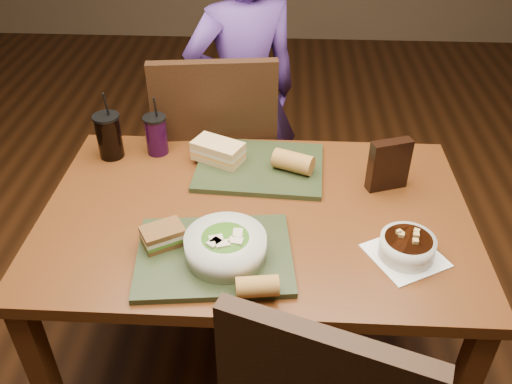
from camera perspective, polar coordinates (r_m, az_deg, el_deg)
ground at (r=2.20m, az=0.00°, el=-17.53°), size 6.00×6.00×0.00m
dining_table at (r=1.71m, az=0.00°, el=-4.34°), size 1.30×0.85×0.75m
chair_far at (r=2.21m, az=-3.73°, el=3.47°), size 0.50×0.51×1.05m
diner at (r=2.40m, az=-1.30°, el=9.89°), size 0.61×0.52×1.41m
tray_near at (r=1.49m, az=-4.39°, el=-6.71°), size 0.45×0.36×0.02m
tray_far at (r=1.83m, az=0.39°, el=2.63°), size 0.44×0.34×0.02m
salad_bowl at (r=1.45m, az=-3.23°, el=-5.60°), size 0.22×0.22×0.07m
soup_bowl at (r=1.53m, az=15.61°, el=-5.57°), size 0.25×0.25×0.07m
sandwich_near at (r=1.52m, az=-9.75°, el=-4.56°), size 0.14×0.12×0.05m
sandwich_far at (r=1.84m, az=-4.01°, el=4.31°), size 0.19×0.16×0.07m
baguette_near at (r=1.36m, az=0.14°, el=-9.91°), size 0.11×0.07×0.05m
baguette_far at (r=1.79m, az=3.94°, el=3.19°), size 0.15×0.11×0.07m
cup_cola at (r=1.94m, az=-15.21°, el=5.73°), size 0.09×0.09×0.25m
cup_berry at (r=1.92m, az=-10.46°, el=5.96°), size 0.08×0.08×0.22m
chip_bag at (r=1.76m, az=13.80°, el=2.79°), size 0.14×0.08×0.17m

